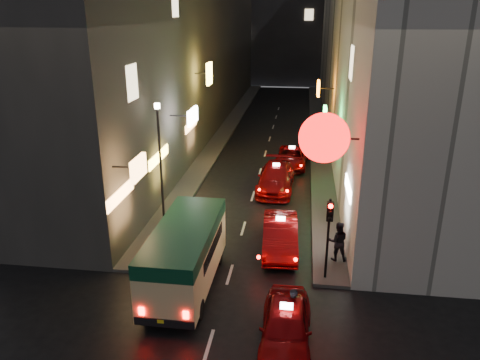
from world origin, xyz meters
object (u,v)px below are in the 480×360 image
at_px(minibus, 185,250).
at_px(lamp_post, 160,156).
at_px(taxi_near, 286,324).
at_px(traffic_light, 329,223).
at_px(pedestrian_crossing, 294,307).

relative_size(minibus, lamp_post, 1.00).
xyz_separation_m(taxi_near, traffic_light, (1.47, 4.09, 1.85)).
distance_m(minibus, lamp_post, 6.54).
distance_m(taxi_near, lamp_post, 11.31).
bearing_deg(taxi_near, pedestrian_crossing, 74.46).
bearing_deg(pedestrian_crossing, taxi_near, 140.52).
xyz_separation_m(minibus, lamp_post, (-2.61, 5.65, 2.03)).
bearing_deg(lamp_post, traffic_light, -28.91).
distance_m(taxi_near, traffic_light, 4.73).
bearing_deg(traffic_light, lamp_post, 151.09).
relative_size(minibus, taxi_near, 1.19).
bearing_deg(taxi_near, lamp_post, 127.99).
relative_size(taxi_near, pedestrian_crossing, 2.86).
bearing_deg(traffic_light, pedestrian_crossing, -110.78).
bearing_deg(taxi_near, traffic_light, 70.28).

